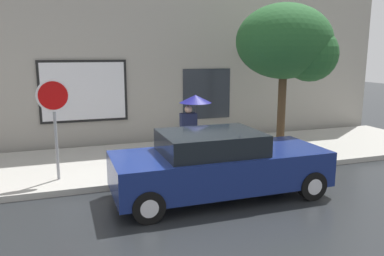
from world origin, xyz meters
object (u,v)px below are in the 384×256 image
Objects in this scene: parked_car at (218,165)px; pedestrian_with_umbrella at (193,110)px; stop_sign at (54,110)px; street_tree at (290,44)px.

pedestrian_with_umbrella reaches higher than parked_car.
parked_car is at bearing -29.52° from stop_sign.
parked_car is at bearing -96.35° from pedestrian_with_umbrella.
stop_sign is at bearing -175.61° from street_tree.
street_tree reaches higher than parked_car.
parked_car is 2.69m from pedestrian_with_umbrella.
pedestrian_with_umbrella is at bearing 9.85° from stop_sign.
street_tree reaches higher than stop_sign.
stop_sign reaches higher than pedestrian_with_umbrella.
street_tree is 6.80m from stop_sign.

